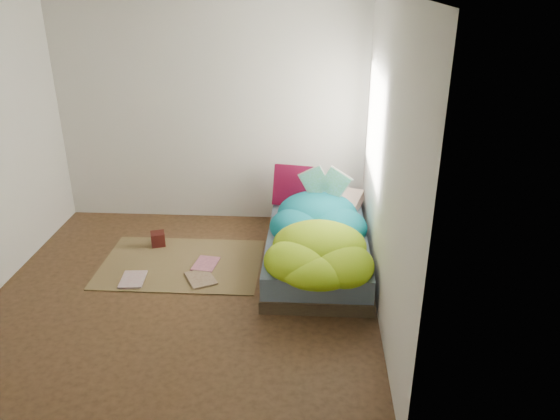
% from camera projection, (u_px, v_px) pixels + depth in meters
% --- Properties ---
extents(ground, '(3.50, 3.50, 0.00)m').
position_uv_depth(ground, '(184.00, 294.00, 5.04)').
color(ground, '#3A2816').
rests_on(ground, ground).
extents(room_walls, '(3.54, 3.54, 2.62)m').
position_uv_depth(room_walls, '(171.00, 122.00, 4.38)').
color(room_walls, silver).
rests_on(room_walls, ground).
extents(bed, '(1.00, 2.00, 0.34)m').
position_uv_depth(bed, '(317.00, 246.00, 5.56)').
color(bed, '#382D1E').
rests_on(bed, ground).
extents(duvet, '(0.96, 1.84, 0.34)m').
position_uv_depth(duvet, '(318.00, 225.00, 5.22)').
color(duvet, '#08717B').
rests_on(duvet, bed).
extents(rug, '(1.60, 1.10, 0.01)m').
position_uv_depth(rug, '(181.00, 264.00, 5.54)').
color(rug, brown).
rests_on(rug, ground).
extents(pillow_floral, '(0.68, 0.54, 0.13)m').
position_uv_depth(pillow_floral, '(334.00, 199.00, 6.06)').
color(pillow_floral, beige).
rests_on(pillow_floral, bed).
extents(pillow_magenta, '(0.47, 0.22, 0.45)m').
position_uv_depth(pillow_magenta, '(294.00, 186.00, 6.01)').
color(pillow_magenta, '#520520').
rests_on(pillow_magenta, bed).
extents(open_book, '(0.45, 0.17, 0.27)m').
position_uv_depth(open_book, '(325.00, 173.00, 5.63)').
color(open_book, green).
rests_on(open_book, duvet).
extents(wooden_box, '(0.18, 0.18, 0.14)m').
position_uv_depth(wooden_box, '(158.00, 239.00, 5.88)').
color(wooden_box, '#370C0C').
rests_on(wooden_box, rug).
extents(floor_book_a, '(0.25, 0.33, 0.02)m').
position_uv_depth(floor_book_a, '(121.00, 280.00, 5.22)').
color(floor_book_a, beige).
rests_on(floor_book_a, rug).
extents(floor_book_b, '(0.26, 0.33, 0.03)m').
position_uv_depth(floor_book_b, '(195.00, 263.00, 5.51)').
color(floor_book_b, '#D47A8E').
rests_on(floor_book_b, rug).
extents(floor_book_c, '(0.37, 0.40, 0.02)m').
position_uv_depth(floor_book_c, '(189.00, 281.00, 5.19)').
color(floor_book_c, '#9D8567').
rests_on(floor_book_c, rug).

